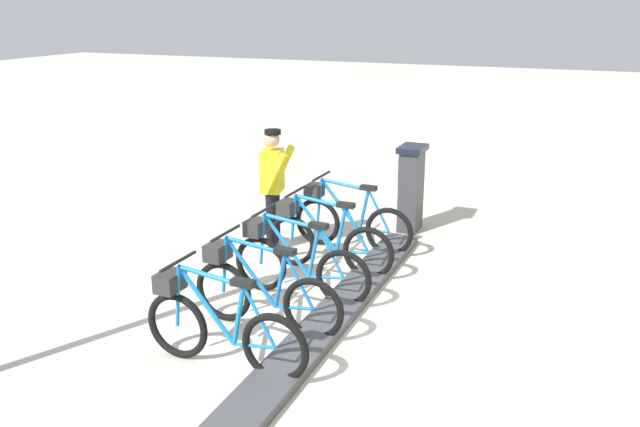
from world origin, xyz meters
TOP-DOWN VIEW (x-y plane):
  - ground_plane at (0.00, 0.00)m, footprint 60.00×60.00m
  - dock_rail_base at (0.00, 0.00)m, footprint 0.44×5.07m
  - payment_kiosk at (0.05, -3.07)m, footprint 0.36×0.52m
  - bike_docked_0 at (0.62, -1.94)m, footprint 1.72×0.54m
  - bike_docked_1 at (0.62, -1.08)m, footprint 1.72×0.54m
  - bike_docked_2 at (0.62, -0.23)m, footprint 1.72×0.54m
  - bike_docked_3 at (0.62, 0.63)m, footprint 1.72×0.54m
  - bike_docked_4 at (0.62, 1.48)m, footprint 1.72×0.54m
  - worker_near_rack at (1.58, -1.59)m, footprint 0.51×0.68m

SIDE VIEW (x-z plane):
  - ground_plane at x=0.00m, z-range 0.00..0.00m
  - dock_rail_base at x=0.00m, z-range 0.00..0.10m
  - bike_docked_0 at x=0.62m, z-range -0.08..0.94m
  - bike_docked_1 at x=0.62m, z-range -0.08..0.94m
  - bike_docked_2 at x=0.62m, z-range -0.08..0.94m
  - bike_docked_3 at x=0.62m, z-range -0.08..0.94m
  - bike_docked_4 at x=0.62m, z-range -0.08..0.94m
  - payment_kiosk at x=0.05m, z-range 0.03..1.31m
  - worker_near_rack at x=1.58m, z-range 0.08..1.74m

